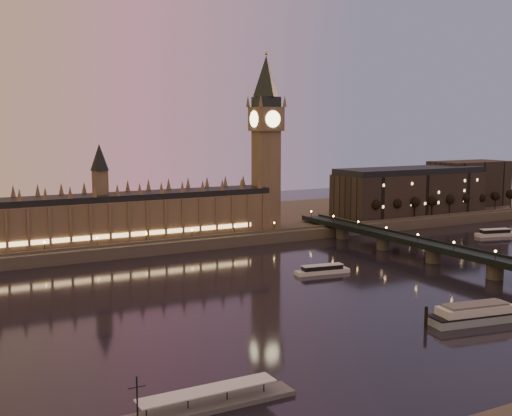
{
  "coord_description": "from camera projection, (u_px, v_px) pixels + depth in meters",
  "views": [
    {
      "loc": [
        -133.44,
        -213.17,
        68.28
      ],
      "look_at": [
        0.69,
        35.0,
        31.12
      ],
      "focal_mm": 45.0,
      "sensor_mm": 36.0,
      "label": 1
    }
  ],
  "objects": [
    {
      "name": "big_ben",
      "position": [
        266.0,
        131.0,
        380.37
      ],
      "size": [
        17.68,
        17.68,
        104.0
      ],
      "color": "brown",
      "rests_on": "ground"
    },
    {
      "name": "far_embankment",
      "position": [
        201.0,
        225.0,
        415.41
      ],
      "size": [
        560.0,
        130.0,
        6.0
      ],
      "primitive_type": "cube",
      "color": "#423D35",
      "rests_on": "ground"
    },
    {
      "name": "bare_tree_7",
      "position": [
        497.0,
        197.0,
        463.31
      ],
      "size": [
        6.33,
        6.33,
        12.87
      ],
      "color": "black",
      "rests_on": "ground"
    },
    {
      "name": "bare_tree_2",
      "position": [
        414.0,
        203.0,
        426.34
      ],
      "size": [
        6.33,
        6.33,
        12.87
      ],
      "color": "black",
      "rests_on": "ground"
    },
    {
      "name": "westminster_bridge",
      "position": [
        462.0,
        259.0,
        300.21
      ],
      "size": [
        13.2,
        260.0,
        15.3
      ],
      "color": "black",
      "rests_on": "ground"
    },
    {
      "name": "pontoon_pier",
      "position": [
        211.0,
        403.0,
        154.94
      ],
      "size": [
        43.31,
        7.22,
        11.55
      ],
      "color": "#595B5E",
      "rests_on": "ground"
    },
    {
      "name": "cruise_boat_b",
      "position": [
        495.0,
        233.0,
        391.59
      ],
      "size": [
        25.43,
        11.68,
        4.55
      ],
      "rotation": [
        0.0,
        0.0,
        -0.23
      ],
      "color": "silver",
      "rests_on": "ground"
    },
    {
      "name": "bare_tree_6",
      "position": [
        481.0,
        198.0,
        455.91
      ],
      "size": [
        6.33,
        6.33,
        12.87
      ],
      "color": "black",
      "rests_on": "ground"
    },
    {
      "name": "bare_tree_0",
      "position": [
        377.0,
        206.0,
        411.55
      ],
      "size": [
        6.33,
        6.33,
        12.87
      ],
      "color": "black",
      "rests_on": "ground"
    },
    {
      "name": "ground",
      "position": [
        296.0,
        295.0,
        257.75
      ],
      "size": [
        700.0,
        700.0,
        0.0
      ],
      "primitive_type": "plane",
      "color": "black",
      "rests_on": "ground"
    },
    {
      "name": "bare_tree_5",
      "position": [
        465.0,
        199.0,
        448.52
      ],
      "size": [
        6.33,
        6.33,
        12.87
      ],
      "color": "black",
      "rests_on": "ground"
    },
    {
      "name": "city_block",
      "position": [
        430.0,
        188.0,
        460.93
      ],
      "size": [
        155.0,
        45.0,
        34.0
      ],
      "color": "black",
      "rests_on": "ground"
    },
    {
      "name": "cruise_boat_a",
      "position": [
        322.0,
        270.0,
        293.8
      ],
      "size": [
        26.42,
        9.06,
        4.14
      ],
      "rotation": [
        0.0,
        0.0,
        -0.14
      ],
      "color": "silver",
      "rests_on": "ground"
    },
    {
      "name": "palace_of_westminster",
      "position": [
        112.0,
        212.0,
        341.53
      ],
      "size": [
        180.0,
        26.62,
        52.0
      ],
      "color": "brown",
      "rests_on": "ground"
    },
    {
      "name": "moored_barge",
      "position": [
        475.0,
        314.0,
        221.51
      ],
      "size": [
        38.4,
        14.65,
        7.13
      ],
      "rotation": [
        0.0,
        0.0,
        -0.16
      ],
      "color": "#8598AA",
      "rests_on": "ground"
    },
    {
      "name": "bare_tree_8",
      "position": [
        512.0,
        196.0,
        470.7
      ],
      "size": [
        6.33,
        6.33,
        12.87
      ],
      "color": "black",
      "rests_on": "ground"
    },
    {
      "name": "bare_tree_4",
      "position": [
        449.0,
        201.0,
        441.13
      ],
      "size": [
        6.33,
        6.33,
        12.87
      ],
      "color": "black",
      "rests_on": "ground"
    },
    {
      "name": "bare_tree_1",
      "position": [
        396.0,
        205.0,
        418.95
      ],
      "size": [
        6.33,
        6.33,
        12.87
      ],
      "color": "black",
      "rests_on": "ground"
    },
    {
      "name": "bare_tree_3",
      "position": [
        432.0,
        202.0,
        433.73
      ],
      "size": [
        6.33,
        6.33,
        12.87
      ],
      "color": "black",
      "rests_on": "ground"
    }
  ]
}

